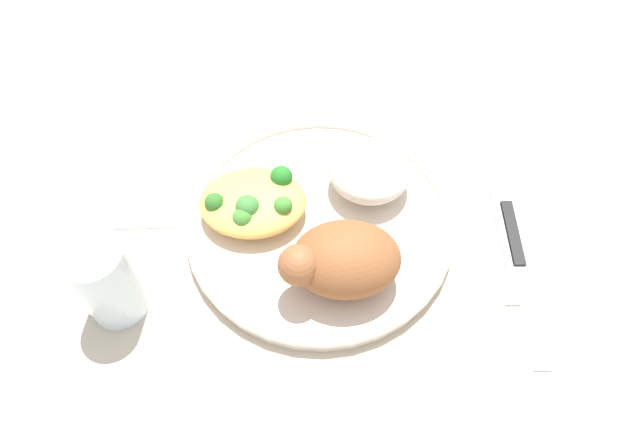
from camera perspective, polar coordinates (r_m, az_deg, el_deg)
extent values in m
plane|color=#C5B49B|center=(0.64, 0.00, -1.46)|extent=(2.00, 2.00, 0.00)
cylinder|color=beige|center=(0.63, 0.00, -1.11)|extent=(0.28, 0.28, 0.01)
torus|color=beige|center=(0.62, 0.00, -0.77)|extent=(0.28, 0.28, 0.01)
ellipsoid|color=brown|center=(0.56, 2.51, -4.39)|extent=(0.10, 0.08, 0.06)
sphere|color=#945833|center=(0.54, -2.05, -4.97)|extent=(0.04, 0.04, 0.04)
ellipsoid|color=silver|center=(0.63, 4.79, 4.09)|extent=(0.09, 0.08, 0.04)
ellipsoid|color=#F4B555|center=(0.62, -6.44, 1.09)|extent=(0.11, 0.09, 0.03)
sphere|color=#277927|center=(0.62, -3.72, 3.54)|extent=(0.02, 0.02, 0.02)
sphere|color=#469335|center=(0.60, -3.56, 0.98)|extent=(0.02, 0.02, 0.02)
sphere|color=#41863A|center=(0.60, -6.95, 0.85)|extent=(0.02, 0.02, 0.02)
sphere|color=#336E29|center=(0.61, -10.07, 1.02)|extent=(0.02, 0.02, 0.02)
sphere|color=#468A34|center=(0.60, -7.42, -0.42)|extent=(0.02, 0.02, 0.02)
cube|color=#B2B2B7|center=(0.66, 17.01, -1.51)|extent=(0.01, 0.11, 0.01)
cube|color=#B2B2B7|center=(0.63, 18.09, -6.93)|extent=(0.02, 0.03, 0.00)
cube|color=black|center=(0.66, 18.04, -1.65)|extent=(0.01, 0.08, 0.01)
cube|color=#B2B2B7|center=(0.62, 19.57, -9.21)|extent=(0.02, 0.11, 0.00)
cylinder|color=silver|center=(0.58, -19.80, -6.06)|extent=(0.06, 0.06, 0.10)
cube|color=white|center=(0.69, -16.72, 2.40)|extent=(0.09, 0.11, 0.00)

